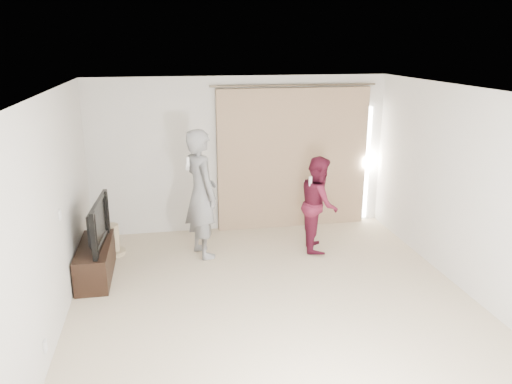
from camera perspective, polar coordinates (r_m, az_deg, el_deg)
floor at (r=6.34m, az=2.21°, el=-12.69°), size 5.50×5.50×0.00m
wall_back at (r=8.43m, az=-1.80°, el=4.30°), size 5.00×0.04×2.60m
wall_left at (r=5.82m, az=-22.44°, el=-2.77°), size 0.04×5.50×2.60m
ceiling at (r=5.55m, az=2.52°, el=11.39°), size 5.00×5.50×0.01m
curtain at (r=8.56m, az=4.35°, el=3.80°), size 2.80×0.11×2.46m
tv_console at (r=7.26m, az=-17.86°, el=-7.52°), size 0.42×1.22×0.47m
tv at (r=7.05m, az=-18.26°, el=-3.43°), size 0.21×1.10×0.63m
scratching_post at (r=7.94m, az=-16.03°, el=-5.54°), size 0.36×0.36×0.48m
person_man at (r=7.41m, az=-6.28°, el=-0.20°), size 0.68×0.82×1.94m
person_woman at (r=7.72m, az=7.20°, el=-1.32°), size 0.69×0.81×1.48m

